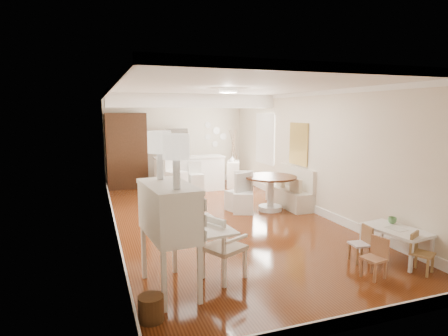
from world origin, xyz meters
TOP-DOWN VIEW (x-y plane):
  - room at (0.04, 0.32)m, footprint 9.00×9.04m
  - secretary_bureau at (-1.70, -2.93)m, footprint 1.23×1.25m
  - gustavian_armchair at (-0.91, -2.82)m, footprint 0.72×0.72m
  - wicker_basket at (-2.05, -3.59)m, footprint 0.38×0.38m
  - kids_table at (1.90, -3.08)m, footprint 0.76×1.09m
  - kids_chair_a at (1.09, -3.53)m, footprint 0.34×0.34m
  - kids_chair_b at (1.30, -2.98)m, footprint 0.31×0.31m
  - kids_chair_c at (1.88, -3.63)m, footprint 0.39×0.39m
  - banquette at (1.99, 0.50)m, footprint 0.52×1.60m
  - dining_table at (1.36, 0.27)m, footprint 1.38×1.38m
  - slip_chair_near at (0.67, 0.30)m, footprint 0.60×0.61m
  - slip_chair_far at (0.62, 0.54)m, footprint 0.56×0.58m
  - breakfast_counter at (0.10, 3.10)m, footprint 2.05×0.65m
  - bar_stool_left at (-0.47, 2.31)m, footprint 0.61×0.61m
  - bar_stool_right at (0.15, 2.52)m, footprint 0.38×0.38m
  - pantry_cabinet at (-1.60, 4.18)m, footprint 1.20×0.60m
  - fridge at (0.30, 4.15)m, footprint 0.75×0.65m
  - sideboard at (1.57, 3.30)m, footprint 0.66×0.91m
  - pencil_cup at (2.05, -2.84)m, footprint 0.18×0.18m
  - branch_vase at (1.52, 3.27)m, footprint 0.21×0.21m

SIDE VIEW (x-z plane):
  - wicker_basket at x=-2.05m, z-range 0.00..0.29m
  - kids_table at x=1.90m, z-range 0.00..0.50m
  - kids_chair_b at x=1.30m, z-range 0.00..0.58m
  - kids_chair_a at x=1.09m, z-range 0.00..0.59m
  - kids_chair_c at x=1.88m, z-range 0.00..0.60m
  - sideboard at x=1.57m, z-range 0.00..0.80m
  - dining_table at x=1.36m, z-range 0.00..0.83m
  - slip_chair_far at x=0.62m, z-range 0.00..0.93m
  - gustavian_armchair at x=-0.91m, z-range 0.00..0.94m
  - bar_stool_right at x=0.15m, z-range 0.00..0.94m
  - slip_chair_near at x=0.67m, z-range 0.00..0.96m
  - banquette at x=1.99m, z-range 0.00..0.98m
  - breakfast_counter at x=0.10m, z-range 0.00..1.03m
  - pencil_cup at x=2.05m, z-range 0.50..0.61m
  - bar_stool_left at x=-0.47m, z-range 0.00..1.17m
  - secretary_bureau at x=-1.70m, z-range 0.00..1.43m
  - branch_vase at x=1.52m, z-range 0.80..0.97m
  - fridge at x=0.30m, z-range 0.00..1.80m
  - pantry_cabinet at x=-1.60m, z-range 0.00..2.30m
  - room at x=0.04m, z-range 0.57..3.39m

